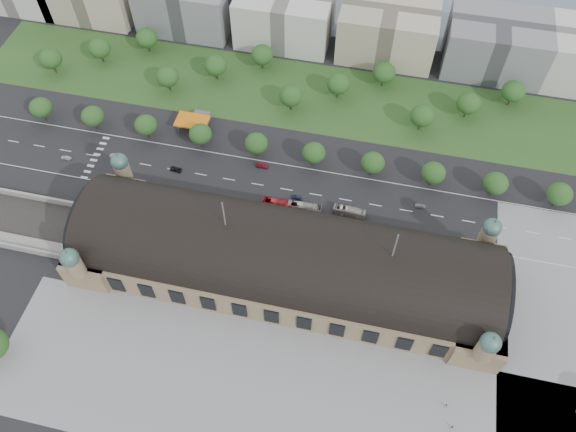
% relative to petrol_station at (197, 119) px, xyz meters
% --- Properties ---
extents(ground, '(900.00, 900.00, 0.00)m').
position_rel_petrol_station_xyz_m(ground, '(53.91, -65.28, -2.95)').
color(ground, black).
rests_on(ground, ground).
extents(station, '(150.00, 48.40, 44.30)m').
position_rel_petrol_station_xyz_m(station, '(53.91, -65.28, 7.33)').
color(station, '#8D7457').
rests_on(station, ground).
extents(track_cutting, '(70.00, 24.00, 3.10)m').
position_rel_petrol_station_xyz_m(track_cutting, '(-56.09, -67.49, -2.25)').
color(track_cutting, black).
rests_on(track_cutting, ground).
extents(plaza_south, '(190.00, 48.00, 0.12)m').
position_rel_petrol_station_xyz_m(plaza_south, '(63.91, -109.28, -2.95)').
color(plaza_south, gray).
rests_on(plaza_south, ground).
extents(road_slab, '(260.00, 26.00, 0.10)m').
position_rel_petrol_station_xyz_m(road_slab, '(33.91, -27.28, -2.95)').
color(road_slab, black).
rests_on(road_slab, ground).
extents(grass_belt, '(300.00, 45.00, 0.10)m').
position_rel_petrol_station_xyz_m(grass_belt, '(38.91, 27.72, -2.95)').
color(grass_belt, '#2C5020').
rests_on(grass_belt, ground).
extents(petrol_station, '(14.00, 13.00, 5.05)m').
position_rel_petrol_station_xyz_m(petrol_station, '(0.00, 0.00, 0.00)').
color(petrol_station, orange).
rests_on(petrol_station, ground).
extents(office_2, '(45.00, 32.00, 24.00)m').
position_rel_petrol_station_xyz_m(office_2, '(-26.09, 67.72, 9.05)').
color(office_2, gray).
rests_on(office_2, ground).
extents(office_3, '(45.00, 32.00, 24.00)m').
position_rel_petrol_station_xyz_m(office_3, '(23.91, 67.72, 9.05)').
color(office_3, beige).
rests_on(office_3, ground).
extents(office_4, '(45.00, 32.00, 24.00)m').
position_rel_petrol_station_xyz_m(office_4, '(73.91, 67.72, 9.05)').
color(office_4, '#BEB095').
rests_on(office_4, ground).
extents(office_5, '(45.00, 32.00, 24.00)m').
position_rel_petrol_station_xyz_m(office_5, '(123.91, 67.72, 9.05)').
color(office_5, gray).
rests_on(office_5, ground).
extents(tree_row_0, '(9.60, 9.60, 11.52)m').
position_rel_petrol_station_xyz_m(tree_row_0, '(-66.09, -12.28, 4.48)').
color(tree_row_0, '#2D2116').
rests_on(tree_row_0, ground).
extents(tree_row_1, '(9.60, 9.60, 11.52)m').
position_rel_petrol_station_xyz_m(tree_row_1, '(-42.09, -12.28, 4.48)').
color(tree_row_1, '#2D2116').
rests_on(tree_row_1, ground).
extents(tree_row_2, '(9.60, 9.60, 11.52)m').
position_rel_petrol_station_xyz_m(tree_row_2, '(-18.09, -12.28, 4.48)').
color(tree_row_2, '#2D2116').
rests_on(tree_row_2, ground).
extents(tree_row_3, '(9.60, 9.60, 11.52)m').
position_rel_petrol_station_xyz_m(tree_row_3, '(5.91, -12.28, 4.48)').
color(tree_row_3, '#2D2116').
rests_on(tree_row_3, ground).
extents(tree_row_4, '(9.60, 9.60, 11.52)m').
position_rel_petrol_station_xyz_m(tree_row_4, '(29.91, -12.28, 4.48)').
color(tree_row_4, '#2D2116').
rests_on(tree_row_4, ground).
extents(tree_row_5, '(9.60, 9.60, 11.52)m').
position_rel_petrol_station_xyz_m(tree_row_5, '(53.91, -12.28, 4.48)').
color(tree_row_5, '#2D2116').
rests_on(tree_row_5, ground).
extents(tree_row_6, '(9.60, 9.60, 11.52)m').
position_rel_petrol_station_xyz_m(tree_row_6, '(77.91, -12.28, 4.48)').
color(tree_row_6, '#2D2116').
rests_on(tree_row_6, ground).
extents(tree_row_7, '(9.60, 9.60, 11.52)m').
position_rel_petrol_station_xyz_m(tree_row_7, '(101.91, -12.28, 4.48)').
color(tree_row_7, '#2D2116').
rests_on(tree_row_7, ground).
extents(tree_row_8, '(9.60, 9.60, 11.52)m').
position_rel_petrol_station_xyz_m(tree_row_8, '(125.91, -12.28, 4.48)').
color(tree_row_8, '#2D2116').
rests_on(tree_row_8, ground).
extents(tree_row_9, '(9.60, 9.60, 11.52)m').
position_rel_petrol_station_xyz_m(tree_row_9, '(149.91, -12.28, 4.48)').
color(tree_row_9, '#2D2116').
rests_on(tree_row_9, ground).
extents(tree_belt_0, '(10.40, 10.40, 12.48)m').
position_rel_petrol_station_xyz_m(tree_belt_0, '(-76.09, 17.72, 5.10)').
color(tree_belt_0, '#2D2116').
rests_on(tree_belt_0, ground).
extents(tree_belt_1, '(10.40, 10.40, 12.48)m').
position_rel_petrol_station_xyz_m(tree_belt_1, '(-57.09, 29.72, 5.10)').
color(tree_belt_1, '#2D2116').
rests_on(tree_belt_1, ground).
extents(tree_belt_2, '(10.40, 10.40, 12.48)m').
position_rel_petrol_station_xyz_m(tree_belt_2, '(-38.09, 41.72, 5.10)').
color(tree_belt_2, '#2D2116').
rests_on(tree_belt_2, ground).
extents(tree_belt_3, '(10.40, 10.40, 12.48)m').
position_rel_petrol_station_xyz_m(tree_belt_3, '(-19.09, 17.72, 5.10)').
color(tree_belt_3, '#2D2116').
rests_on(tree_belt_3, ground).
extents(tree_belt_4, '(10.40, 10.40, 12.48)m').
position_rel_petrol_station_xyz_m(tree_belt_4, '(-0.09, 29.72, 5.10)').
color(tree_belt_4, '#2D2116').
rests_on(tree_belt_4, ground).
extents(tree_belt_5, '(10.40, 10.40, 12.48)m').
position_rel_petrol_station_xyz_m(tree_belt_5, '(18.91, 41.72, 5.10)').
color(tree_belt_5, '#2D2116').
rests_on(tree_belt_5, ground).
extents(tree_belt_6, '(10.40, 10.40, 12.48)m').
position_rel_petrol_station_xyz_m(tree_belt_6, '(37.91, 17.72, 5.10)').
color(tree_belt_6, '#2D2116').
rests_on(tree_belt_6, ground).
extents(tree_belt_7, '(10.40, 10.40, 12.48)m').
position_rel_petrol_station_xyz_m(tree_belt_7, '(56.91, 29.72, 5.10)').
color(tree_belt_7, '#2D2116').
rests_on(tree_belt_7, ground).
extents(tree_belt_8, '(10.40, 10.40, 12.48)m').
position_rel_petrol_station_xyz_m(tree_belt_8, '(75.91, 41.72, 5.10)').
color(tree_belt_8, '#2D2116').
rests_on(tree_belt_8, ground).
extents(tree_belt_9, '(10.40, 10.40, 12.48)m').
position_rel_petrol_station_xyz_m(tree_belt_9, '(94.91, 17.72, 5.10)').
color(tree_belt_9, '#2D2116').
rests_on(tree_belt_9, ground).
extents(tree_belt_10, '(10.40, 10.40, 12.48)m').
position_rel_petrol_station_xyz_m(tree_belt_10, '(113.91, 29.72, 5.10)').
color(tree_belt_10, '#2D2116').
rests_on(tree_belt_10, ground).
extents(tree_belt_11, '(10.40, 10.40, 12.48)m').
position_rel_petrol_station_xyz_m(tree_belt_11, '(132.91, 41.72, 5.10)').
color(tree_belt_11, '#2D2116').
rests_on(tree_belt_11, ground).
extents(traffic_car_0, '(4.35, 1.75, 1.48)m').
position_rel_petrol_station_xyz_m(traffic_car_0, '(-47.63, -31.35, -2.21)').
color(traffic_car_0, silver).
rests_on(traffic_car_0, ground).
extents(traffic_car_1, '(4.97, 2.06, 1.60)m').
position_rel_petrol_station_xyz_m(traffic_car_1, '(-27.72, -26.09, -2.15)').
color(traffic_car_1, gray).
rests_on(traffic_car_1, ground).
extents(traffic_car_2, '(5.19, 2.80, 1.38)m').
position_rel_petrol_station_xyz_m(traffic_car_2, '(-0.76, -27.40, -2.26)').
color(traffic_car_2, black).
rests_on(traffic_car_2, ground).
extents(traffic_car_3, '(5.00, 2.11, 1.44)m').
position_rel_petrol_station_xyz_m(traffic_car_3, '(33.61, -17.97, -2.23)').
color(traffic_car_3, maroon).
rests_on(traffic_car_3, ground).
extents(traffic_car_4, '(4.37, 2.12, 1.44)m').
position_rel_petrol_station_xyz_m(traffic_car_4, '(50.76, -30.76, -2.23)').
color(traffic_car_4, '#1C274E').
rests_on(traffic_car_4, ground).
extents(traffic_car_5, '(4.16, 1.73, 1.34)m').
position_rel_petrol_station_xyz_m(traffic_car_5, '(99.05, -24.40, -2.28)').
color(traffic_car_5, slate).
rests_on(traffic_car_5, ground).
extents(traffic_car_6, '(4.85, 2.62, 1.29)m').
position_rel_petrol_station_xyz_m(traffic_car_6, '(123.80, -35.07, -2.30)').
color(traffic_car_6, silver).
rests_on(traffic_car_6, ground).
extents(parked_car_0, '(4.13, 3.39, 1.33)m').
position_rel_petrol_station_xyz_m(parked_car_0, '(-26.09, -44.28, -2.29)').
color(parked_car_0, black).
rests_on(parked_car_0, ground).
extents(parked_car_1, '(5.98, 5.22, 1.53)m').
position_rel_petrol_station_xyz_m(parked_car_1, '(-0.07, -40.28, -2.18)').
color(parked_car_1, maroon).
rests_on(parked_car_1, ground).
extents(parked_car_2, '(4.72, 3.32, 1.27)m').
position_rel_petrol_station_xyz_m(parked_car_2, '(5.87, -44.28, -2.31)').
color(parked_car_2, '#16233F').
rests_on(parked_car_2, ground).
extents(parked_car_3, '(4.60, 3.41, 1.46)m').
position_rel_petrol_station_xyz_m(parked_car_3, '(3.59, -40.62, -2.22)').
color(parked_car_3, '#53585B').
rests_on(parked_car_3, ground).
extents(parked_car_4, '(4.56, 3.47, 1.44)m').
position_rel_petrol_station_xyz_m(parked_car_4, '(6.01, -44.28, -2.23)').
color(parked_car_4, silver).
rests_on(parked_car_4, ground).
extents(parked_car_5, '(6.14, 5.15, 1.56)m').
position_rel_petrol_station_xyz_m(parked_car_5, '(13.05, -40.28, -2.17)').
color(parked_car_5, '#9899A0').
rests_on(parked_car_5, ground).
extents(parked_car_6, '(5.87, 5.35, 1.65)m').
position_rel_petrol_station_xyz_m(parked_car_6, '(32.33, -40.28, -2.13)').
color(parked_car_6, black).
rests_on(parked_car_6, ground).
extents(bus_west, '(12.87, 3.20, 3.57)m').
position_rel_petrol_station_xyz_m(bus_west, '(44.48, -36.36, -1.16)').
color(bus_west, red).
rests_on(bus_west, ground).
extents(bus_mid, '(13.50, 3.40, 3.75)m').
position_rel_petrol_station_xyz_m(bus_mid, '(54.97, -35.80, -1.08)').
color(bus_mid, beige).
rests_on(bus_mid, ground).
extents(bus_east, '(12.97, 3.79, 3.57)m').
position_rel_petrol_station_xyz_m(bus_east, '(72.32, -33.81, -1.17)').
color(bus_east, beige).
rests_on(bus_east, ground).
extents(pedestrian_0, '(1.08, 0.85, 1.93)m').
position_rel_petrol_station_xyz_m(pedestrian_0, '(113.39, -100.55, -1.98)').
color(pedestrian_0, gray).
rests_on(pedestrian_0, ground).
extents(pedestrian_1, '(0.65, 0.82, 1.96)m').
position_rel_petrol_station_xyz_m(pedestrian_1, '(115.63, -106.64, -1.97)').
color(pedestrian_1, gray).
rests_on(pedestrian_1, ground).
extents(pedestrian_2, '(0.73, 0.95, 1.72)m').
position_rel_petrol_station_xyz_m(pedestrian_2, '(153.02, -93.46, -2.09)').
color(pedestrian_2, gray).
rests_on(pedestrian_2, ground).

